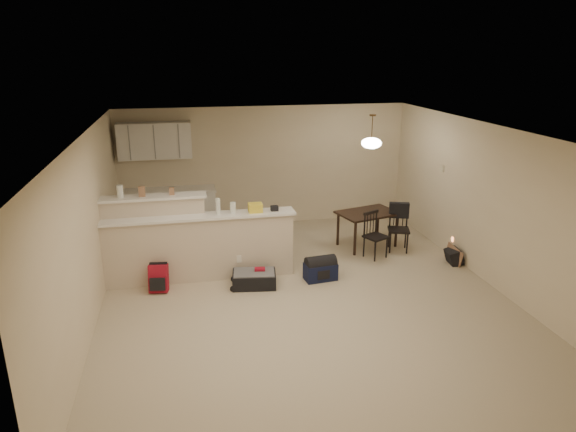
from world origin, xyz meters
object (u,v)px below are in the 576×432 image
object	(u,v)px
pendant_lamp	(371,143)
dining_chair_far	(399,229)
dining_chair_near	(376,235)
black_daypack	(454,257)
suitcase	(254,279)
dining_table	(368,216)
navy_duffel	(320,271)
red_backpack	(159,278)

from	to	relation	value
pendant_lamp	dining_chair_far	bearing A→B (deg)	-35.91
dining_chair_near	black_daypack	world-z (taller)	dining_chair_near
dining_chair_near	black_daypack	distance (m)	1.39
pendant_lamp	dining_chair_far	distance (m)	1.67
dining_chair_far	suitcase	bearing A→B (deg)	-143.37
dining_table	navy_duffel	distance (m)	1.86
dining_chair_near	navy_duffel	world-z (taller)	dining_chair_near
dining_chair_near	red_backpack	distance (m)	3.84
suitcase	navy_duffel	xyz separation A→B (m)	(1.09, 0.02, 0.03)
dining_chair_far	suitcase	size ratio (longest dim) A/B	1.28
dining_chair_near	suitcase	distance (m)	2.44
navy_duffel	dining_chair_near	bearing A→B (deg)	24.30
black_daypack	pendant_lamp	bearing A→B (deg)	52.96
dining_chair_far	dining_table	bearing A→B (deg)	162.22
dining_table	black_daypack	bearing A→B (deg)	-58.93
dining_table	dining_chair_near	distance (m)	0.60
pendant_lamp	navy_duffel	size ratio (longest dim) A/B	1.20
dining_chair_near	pendant_lamp	bearing A→B (deg)	60.00
dining_table	red_backpack	size ratio (longest dim) A/B	2.87
dining_table	red_backpack	world-z (taller)	dining_table
dining_chair_near	dining_chair_far	distance (m)	0.58
dining_chair_far	navy_duffel	size ratio (longest dim) A/B	1.69
dining_table	pendant_lamp	size ratio (longest dim) A/B	1.99
suitcase	black_daypack	size ratio (longest dim) A/B	2.25
dining_table	red_backpack	bearing A→B (deg)	-178.21
dining_table	suitcase	bearing A→B (deg)	-166.34
dining_chair_near	dining_chair_far	size ratio (longest dim) A/B	0.96
dining_chair_far	black_daypack	size ratio (longest dim) A/B	2.89
red_backpack	black_daypack	world-z (taller)	red_backpack
pendant_lamp	dining_chair_near	distance (m)	1.67
dining_chair_far	black_daypack	world-z (taller)	dining_chair_far
dining_chair_far	red_backpack	bearing A→B (deg)	-151.07
red_backpack	black_daypack	bearing A→B (deg)	8.70
pendant_lamp	navy_duffel	bearing A→B (deg)	-134.53
dining_chair_far	suitcase	distance (m)	3.02
navy_duffel	black_daypack	world-z (taller)	navy_duffel
dining_chair_near	suitcase	world-z (taller)	dining_chair_near
pendant_lamp	red_backpack	xyz separation A→B (m)	(-3.83, -1.17, -1.77)
dining_chair_far	dining_chair_near	bearing A→B (deg)	-139.45
suitcase	navy_duffel	distance (m)	1.09
dining_chair_far	black_daypack	bearing A→B (deg)	-29.92
dining_chair_near	red_backpack	bearing A→B (deg)	163.75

